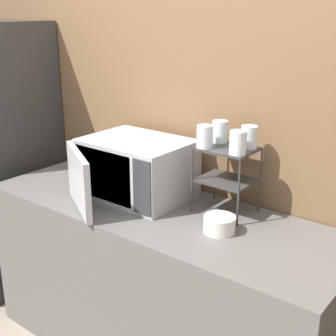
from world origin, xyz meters
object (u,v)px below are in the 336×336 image
(microwave, at_px, (134,168))
(glass_front_left, at_px, (205,136))
(glass_front_right, at_px, (238,143))
(dish_rack, at_px, (227,166))
(bowl, at_px, (219,224))
(glass_back_right, at_px, (249,137))
(glass_back_left, at_px, (220,132))

(microwave, relative_size, glass_front_left, 5.99)
(glass_front_right, bearing_deg, microwave, -174.08)
(microwave, distance_m, dish_rack, 0.52)
(bowl, bearing_deg, dish_rack, 115.24)
(dish_rack, xyz_separation_m, glass_front_right, (0.09, -0.06, 0.15))
(glass_front_left, relative_size, glass_front_right, 1.00)
(microwave, distance_m, bowl, 0.62)
(dish_rack, distance_m, glass_front_right, 0.18)
(dish_rack, xyz_separation_m, glass_back_right, (0.08, 0.06, 0.15))
(microwave, bearing_deg, glass_front_right, 5.92)
(glass_front_right, bearing_deg, glass_front_left, -178.72)
(glass_back_right, height_order, glass_back_left, same)
(microwave, bearing_deg, dish_rack, 13.68)
(glass_back_left, height_order, bowl, glass_back_left)
(glass_front_left, relative_size, glass_back_left, 1.00)
(dish_rack, distance_m, glass_back_left, 0.18)
(dish_rack, bearing_deg, glass_front_right, -34.17)
(glass_front_left, bearing_deg, glass_back_right, 34.71)
(dish_rack, distance_m, glass_front_left, 0.19)
(glass_front_right, height_order, bowl, glass_front_right)
(glass_front_left, distance_m, glass_back_left, 0.13)
(dish_rack, relative_size, bowl, 2.28)
(glass_front_left, relative_size, bowl, 0.75)
(glass_back_left, bearing_deg, microwave, -156.30)
(dish_rack, height_order, glass_back_left, glass_back_left)
(dish_rack, height_order, bowl, dish_rack)
(glass_front_left, distance_m, bowl, 0.43)
(glass_back_right, distance_m, glass_front_right, 0.12)
(microwave, bearing_deg, glass_front_left, 7.93)
(glass_front_left, bearing_deg, bowl, -37.67)
(glass_front_left, height_order, glass_front_right, same)
(glass_back_right, bearing_deg, glass_back_left, 177.96)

